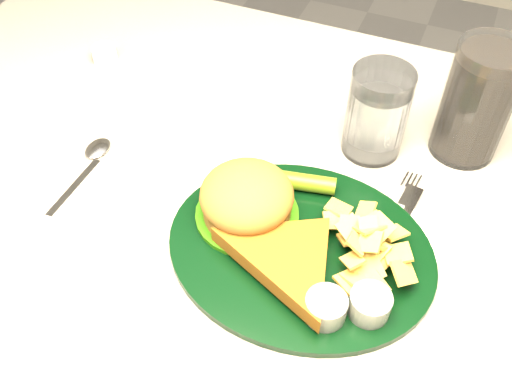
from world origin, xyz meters
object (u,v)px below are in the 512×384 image
at_px(table, 267,353).
at_px(dinner_plate, 302,233).
at_px(water_glass, 377,113).
at_px(fork_napkin, 393,238).
at_px(cola_glass, 477,102).

bearing_deg(table, dinner_plate, -41.76).
bearing_deg(table, water_glass, 60.76).
bearing_deg(fork_napkin, dinner_plate, -141.58).
relative_size(table, dinner_plate, 4.06).
bearing_deg(table, cola_glass, 44.99).
distance_m(dinner_plate, fork_napkin, 0.11).
distance_m(water_glass, cola_glass, 0.12).
distance_m(table, dinner_plate, 0.41).
relative_size(table, fork_napkin, 7.83).
xyz_separation_m(table, fork_napkin, (0.14, 0.01, 0.38)).
xyz_separation_m(water_glass, cola_glass, (0.11, 0.04, 0.02)).
bearing_deg(fork_napkin, cola_glass, 83.21).
height_order(cola_glass, fork_napkin, cola_glass).
height_order(dinner_plate, fork_napkin, dinner_plate).
relative_size(cola_glass, fork_napkin, 0.99).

